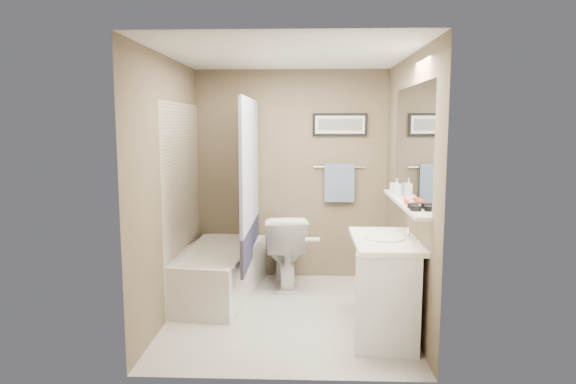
{
  "coord_description": "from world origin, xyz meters",
  "views": [
    {
      "loc": [
        0.18,
        -4.66,
        1.8
      ],
      "look_at": [
        0.0,
        0.15,
        1.15
      ],
      "focal_mm": 32.0,
      "sensor_mm": 36.0,
      "label": 1
    }
  ],
  "objects_px": {
    "candle_bowl_near": "(416,208)",
    "glass_jar": "(394,188)",
    "bathtub": "(217,273)",
    "vanity": "(385,289)",
    "toilet": "(285,250)",
    "candle_bowl_far": "(413,206)",
    "hair_brush_front": "(406,200)",
    "soap_bottle": "(397,187)"
  },
  "relations": [
    {
      "from": "hair_brush_front",
      "to": "vanity",
      "type": "bearing_deg",
      "value": -134.95
    },
    {
      "from": "toilet",
      "to": "glass_jar",
      "type": "relative_size",
      "value": 8.11
    },
    {
      "from": "vanity",
      "to": "candle_bowl_near",
      "type": "xyz_separation_m",
      "value": [
        0.19,
        -0.22,
        0.73
      ]
    },
    {
      "from": "vanity",
      "to": "soap_bottle",
      "type": "xyz_separation_m",
      "value": [
        0.19,
        0.66,
        0.8
      ]
    },
    {
      "from": "toilet",
      "to": "soap_bottle",
      "type": "xyz_separation_m",
      "value": [
        1.1,
        -0.66,
        0.79
      ]
    },
    {
      "from": "vanity",
      "to": "glass_jar",
      "type": "xyz_separation_m",
      "value": [
        0.19,
        0.82,
        0.77
      ]
    },
    {
      "from": "soap_bottle",
      "to": "candle_bowl_far",
      "type": "bearing_deg",
      "value": -90.0
    },
    {
      "from": "candle_bowl_far",
      "to": "soap_bottle",
      "type": "distance_m",
      "value": 0.77
    },
    {
      "from": "bathtub",
      "to": "vanity",
      "type": "bearing_deg",
      "value": -22.23
    },
    {
      "from": "bathtub",
      "to": "soap_bottle",
      "type": "relative_size",
      "value": 9.36
    },
    {
      "from": "glass_jar",
      "to": "soap_bottle",
      "type": "height_order",
      "value": "soap_bottle"
    },
    {
      "from": "vanity",
      "to": "glass_jar",
      "type": "bearing_deg",
      "value": 83.43
    },
    {
      "from": "toilet",
      "to": "bathtub",
      "type": "bearing_deg",
      "value": 23.52
    },
    {
      "from": "glass_jar",
      "to": "candle_bowl_far",
      "type": "bearing_deg",
      "value": -90.0
    },
    {
      "from": "candle_bowl_near",
      "to": "glass_jar",
      "type": "distance_m",
      "value": 1.04
    },
    {
      "from": "vanity",
      "to": "candle_bowl_near",
      "type": "bearing_deg",
      "value": -43.74
    },
    {
      "from": "bathtub",
      "to": "vanity",
      "type": "xyz_separation_m",
      "value": [
        1.6,
        -0.93,
        0.15
      ]
    },
    {
      "from": "bathtub",
      "to": "hair_brush_front",
      "type": "bearing_deg",
      "value": -14.71
    },
    {
      "from": "candle_bowl_near",
      "to": "candle_bowl_far",
      "type": "bearing_deg",
      "value": 90.0
    },
    {
      "from": "candle_bowl_near",
      "to": "candle_bowl_far",
      "type": "height_order",
      "value": "same"
    },
    {
      "from": "bathtub",
      "to": "candle_bowl_near",
      "type": "xyz_separation_m",
      "value": [
        1.79,
        -1.15,
        0.89
      ]
    },
    {
      "from": "vanity",
      "to": "hair_brush_front",
      "type": "bearing_deg",
      "value": 51.2
    },
    {
      "from": "vanity",
      "to": "hair_brush_front",
      "type": "relative_size",
      "value": 4.09
    },
    {
      "from": "candle_bowl_far",
      "to": "bathtub",
      "type": "bearing_deg",
      "value": 149.98
    },
    {
      "from": "candle_bowl_near",
      "to": "glass_jar",
      "type": "xyz_separation_m",
      "value": [
        0.0,
        1.04,
        0.03
      ]
    },
    {
      "from": "vanity",
      "to": "soap_bottle",
      "type": "height_order",
      "value": "soap_bottle"
    },
    {
      "from": "toilet",
      "to": "glass_jar",
      "type": "height_order",
      "value": "glass_jar"
    },
    {
      "from": "glass_jar",
      "to": "candle_bowl_near",
      "type": "bearing_deg",
      "value": -90.0
    },
    {
      "from": "bathtub",
      "to": "candle_bowl_near",
      "type": "relative_size",
      "value": 16.67
    },
    {
      "from": "hair_brush_front",
      "to": "glass_jar",
      "type": "bearing_deg",
      "value": 90.0
    },
    {
      "from": "bathtub",
      "to": "glass_jar",
      "type": "relative_size",
      "value": 15.0
    },
    {
      "from": "candle_bowl_near",
      "to": "soap_bottle",
      "type": "distance_m",
      "value": 0.88
    },
    {
      "from": "bathtub",
      "to": "glass_jar",
      "type": "height_order",
      "value": "glass_jar"
    },
    {
      "from": "bathtub",
      "to": "toilet",
      "type": "relative_size",
      "value": 1.85
    },
    {
      "from": "toilet",
      "to": "candle_bowl_far",
      "type": "bearing_deg",
      "value": 121.57
    },
    {
      "from": "hair_brush_front",
      "to": "glass_jar",
      "type": "relative_size",
      "value": 2.2
    },
    {
      "from": "toilet",
      "to": "candle_bowl_far",
      "type": "relative_size",
      "value": 9.01
    },
    {
      "from": "candle_bowl_far",
      "to": "candle_bowl_near",
      "type": "bearing_deg",
      "value": -90.0
    },
    {
      "from": "toilet",
      "to": "glass_jar",
      "type": "xyz_separation_m",
      "value": [
        1.1,
        -0.5,
        0.76
      ]
    },
    {
      "from": "toilet",
      "to": "vanity",
      "type": "bearing_deg",
      "value": 118.6
    },
    {
      "from": "hair_brush_front",
      "to": "glass_jar",
      "type": "height_order",
      "value": "glass_jar"
    },
    {
      "from": "toilet",
      "to": "candle_bowl_far",
      "type": "distance_m",
      "value": 1.94
    }
  ]
}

